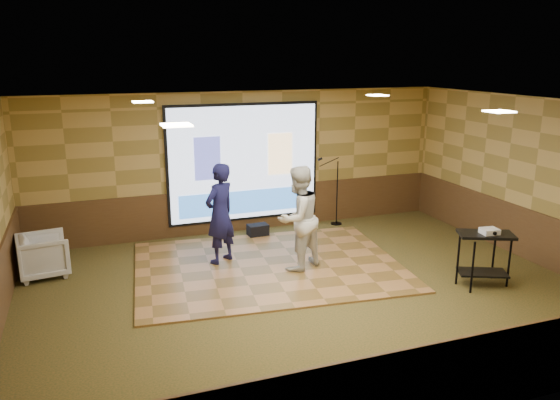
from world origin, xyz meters
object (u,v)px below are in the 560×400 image
object	(u,v)px
projector_screen	(244,164)
mic_stand	(335,203)
av_table	(485,250)
projector	(490,231)
player_right	(298,218)
dance_floor	(268,266)
duffel_bag	(258,230)
banquet_chair	(43,255)
player_left	(220,213)

from	to	relation	value
projector_screen	mic_stand	world-z (taller)	projector_screen
av_table	projector	xyz separation A→B (m)	(0.02, -0.04, 0.33)
projector_screen	player_right	xyz separation A→B (m)	(0.23, -2.51, -0.51)
dance_floor	mic_stand	world-z (taller)	mic_stand
dance_floor	duffel_bag	distance (m)	1.74
av_table	banquet_chair	world-z (taller)	av_table
av_table	duffel_bag	size ratio (longest dim) A/B	2.17
projector_screen	player_right	distance (m)	2.57
projector_screen	banquet_chair	size ratio (longest dim) A/B	4.08
player_left	av_table	xyz separation A→B (m)	(3.83, -2.46, -0.32)
player_left	av_table	world-z (taller)	player_left
duffel_bag	player_left	bearing A→B (deg)	-131.80
player_right	dance_floor	bearing A→B (deg)	-59.39
player_left	duffel_bag	size ratio (longest dim) A/B	4.37
dance_floor	player_left	xyz separation A→B (m)	(-0.76, 0.47, 0.94)
av_table	mic_stand	distance (m)	4.01
av_table	player_right	bearing A→B (deg)	147.28
projector_screen	av_table	bearing A→B (deg)	-55.77
mic_stand	projector_screen	bearing A→B (deg)	163.28
banquet_chair	duffel_bag	distance (m)	4.20
av_table	duffel_bag	xyz separation A→B (m)	(-2.73, 3.69, -0.50)
player_right	banquet_chair	xyz separation A→B (m)	(-4.23, 1.25, -0.59)
projector_screen	projector	bearing A→B (deg)	-55.80
dance_floor	player_left	size ratio (longest dim) A/B	2.55
player_right	banquet_chair	world-z (taller)	player_right
dance_floor	projector	xyz separation A→B (m)	(3.10, -2.03, 0.94)
mic_stand	duffel_bag	world-z (taller)	mic_stand
av_table	banquet_chair	xyz separation A→B (m)	(-6.85, 2.94, -0.26)
mic_stand	banquet_chair	world-z (taller)	mic_stand
dance_floor	player_right	distance (m)	1.09
duffel_bag	dance_floor	bearing A→B (deg)	-101.38
mic_stand	duffel_bag	distance (m)	1.94
projector_screen	mic_stand	xyz separation A→B (m)	(2.01, -0.27, -0.98)
projector	banquet_chair	size ratio (longest dim) A/B	0.33
dance_floor	banquet_chair	size ratio (longest dim) A/B	5.76
projector_screen	dance_floor	distance (m)	2.65
projector_screen	mic_stand	size ratio (longest dim) A/B	2.12
player_left	projector	world-z (taller)	player_left
mic_stand	duffel_bag	xyz separation A→B (m)	(-1.89, -0.23, -0.36)
player_left	av_table	size ratio (longest dim) A/B	2.01
player_right	av_table	xyz separation A→B (m)	(2.62, -1.69, -0.33)
player_left	projector	xyz separation A→B (m)	(3.85, -2.50, 0.00)
projector	banquet_chair	xyz separation A→B (m)	(-6.88, 2.98, -0.59)
player_right	player_left	bearing A→B (deg)	-57.97
projector_screen	banquet_chair	xyz separation A→B (m)	(-4.00, -1.25, -1.10)
player_left	projector	distance (m)	4.60
player_left	projector	size ratio (longest dim) A/B	6.84
player_right	duffel_bag	xyz separation A→B (m)	(-0.10, 2.01, -0.83)
player_left	av_table	bearing A→B (deg)	113.65
player_right	banquet_chair	bearing A→B (deg)	-41.72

